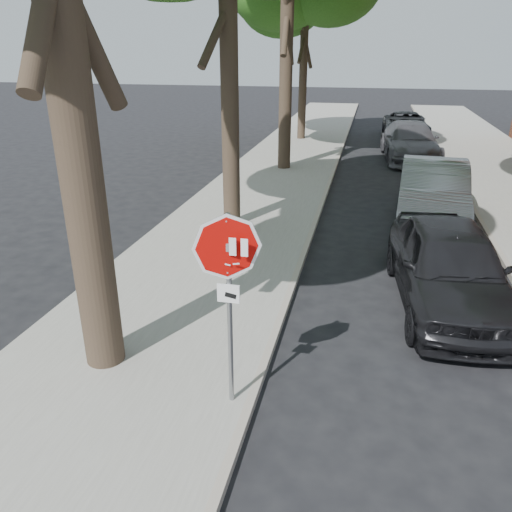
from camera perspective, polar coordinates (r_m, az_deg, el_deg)
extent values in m
plane|color=black|center=(6.89, 3.13, -17.60)|extent=(120.00, 120.00, 0.00)
cube|color=gray|center=(18.05, 1.79, 8.58)|extent=(4.00, 55.00, 0.12)
cube|color=#9E9384|center=(17.79, 8.35, 8.15)|extent=(0.12, 55.00, 0.13)
cube|color=#9E9384|center=(18.02, 22.51, 6.85)|extent=(0.12, 55.00, 0.13)
cylinder|color=gray|center=(6.20, -3.02, -6.60)|extent=(0.06, 0.06, 2.60)
cube|color=#99999E|center=(5.79, -3.28, 1.05)|extent=(0.05, 0.06, 0.10)
cylinder|color=#99999E|center=(5.79, -3.28, 1.04)|extent=(0.76, 0.32, 0.82)
cylinder|color=white|center=(5.77, -3.32, 0.99)|extent=(0.76, 0.32, 0.82)
cylinder|color=#BC0B07|center=(5.77, -3.34, 0.97)|extent=(0.68, 0.29, 0.74)
cube|color=white|center=(5.81, -5.36, 1.28)|extent=(0.08, 0.00, 0.22)
cube|color=white|center=(5.77, -4.04, 1.17)|extent=(0.08, 0.00, 0.22)
cube|color=white|center=(5.73, -2.70, 1.06)|extent=(0.08, 0.00, 0.22)
cube|color=white|center=(5.70, -1.34, 0.95)|extent=(0.08, 0.00, 0.22)
cube|color=silver|center=(5.86, -4.36, -0.71)|extent=(0.08, 0.00, 0.03)
cube|color=silver|center=(5.84, -3.32, -0.99)|extent=(0.08, 0.00, 0.03)
cube|color=silver|center=(5.80, -2.28, -0.91)|extent=(0.08, 0.00, 0.03)
cube|color=white|center=(6.03, -3.18, -4.30)|extent=(0.28, 0.02, 0.24)
cube|color=black|center=(6.02, -2.93, -4.55)|extent=(0.15, 0.00, 0.08)
cylinder|color=black|center=(6.76, -21.65, 24.82)|extent=(0.56, 0.56, 9.50)
cylinder|color=black|center=(12.67, -3.17, 24.53)|extent=(0.44, 0.44, 9.50)
cylinder|color=black|center=(19.48, 3.55, 24.59)|extent=(0.48, 0.48, 10.00)
cylinder|color=black|center=(26.43, 5.52, 22.93)|extent=(0.40, 0.40, 9.00)
imported|color=black|center=(9.75, 21.20, -1.07)|extent=(2.24, 4.72, 1.56)
imported|color=gray|center=(14.53, 19.52, 6.88)|extent=(2.08, 5.07, 1.63)
imported|color=#515055|center=(22.79, 17.18, 12.39)|extent=(2.56, 5.45, 1.54)
imported|color=black|center=(28.38, 16.73, 14.09)|extent=(2.35, 4.88, 1.34)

